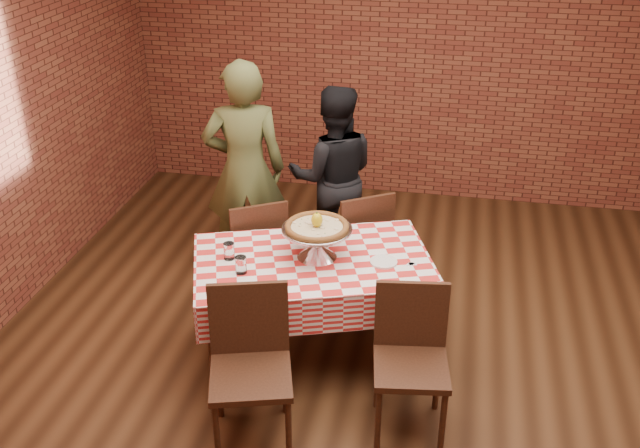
{
  "coord_description": "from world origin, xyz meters",
  "views": [
    {
      "loc": [
        0.37,
        -3.78,
        3.13
      ],
      "look_at": [
        -0.46,
        0.36,
        0.94
      ],
      "focal_mm": 41.45,
      "sensor_mm": 36.0,
      "label": 1
    }
  ],
  "objects_px": {
    "diner_olive": "(245,170)",
    "pizza_stand": "(317,243)",
    "water_glass_left": "(241,265)",
    "diner_black": "(333,176)",
    "chair_far_left": "(254,249)",
    "condiment_caddy": "(318,226)",
    "table": "(313,309)",
    "chair_near_left": "(251,374)",
    "pizza": "(317,227)",
    "water_glass_right": "(229,251)",
    "chair_far_right": "(356,241)",
    "chair_near_right": "(411,367)"
  },
  "relations": [
    {
      "from": "diner_olive",
      "to": "pizza_stand",
      "type": "bearing_deg",
      "value": 111.59
    },
    {
      "from": "pizza_stand",
      "to": "water_glass_left",
      "type": "xyz_separation_m",
      "value": [
        -0.42,
        -0.29,
        -0.05
      ]
    },
    {
      "from": "diner_black",
      "to": "chair_far_left",
      "type": "bearing_deg",
      "value": 46.23
    },
    {
      "from": "water_glass_left",
      "to": "diner_olive",
      "type": "distance_m",
      "value": 1.34
    },
    {
      "from": "pizza_stand",
      "to": "condiment_caddy",
      "type": "height_order",
      "value": "pizza_stand"
    },
    {
      "from": "table",
      "to": "diner_olive",
      "type": "bearing_deg",
      "value": 125.74
    },
    {
      "from": "diner_olive",
      "to": "condiment_caddy",
      "type": "bearing_deg",
      "value": 119.64
    },
    {
      "from": "table",
      "to": "chair_near_left",
      "type": "xyz_separation_m",
      "value": [
        -0.18,
        -0.84,
        0.09
      ]
    },
    {
      "from": "condiment_caddy",
      "to": "diner_black",
      "type": "xyz_separation_m",
      "value": [
        -0.08,
        1.0,
        -0.07
      ]
    },
    {
      "from": "condiment_caddy",
      "to": "chair_far_left",
      "type": "height_order",
      "value": "chair_far_left"
    },
    {
      "from": "pizza",
      "to": "water_glass_right",
      "type": "height_order",
      "value": "pizza"
    },
    {
      "from": "water_glass_left",
      "to": "diner_olive",
      "type": "bearing_deg",
      "value": 105.27
    },
    {
      "from": "pizza_stand",
      "to": "chair_near_left",
      "type": "relative_size",
      "value": 0.49
    },
    {
      "from": "chair_far_right",
      "to": "condiment_caddy",
      "type": "bearing_deg",
      "value": 36.87
    },
    {
      "from": "table",
      "to": "chair_far_left",
      "type": "xyz_separation_m",
      "value": [
        -0.57,
        0.58,
        0.07
      ]
    },
    {
      "from": "pizza_stand",
      "to": "condiment_caddy",
      "type": "xyz_separation_m",
      "value": [
        -0.05,
        0.3,
        -0.04
      ]
    },
    {
      "from": "table",
      "to": "pizza_stand",
      "type": "xyz_separation_m",
      "value": [
        0.02,
        0.04,
        0.49
      ]
    },
    {
      "from": "table",
      "to": "chair_near_left",
      "type": "distance_m",
      "value": 0.86
    },
    {
      "from": "water_glass_right",
      "to": "chair_far_right",
      "type": "distance_m",
      "value": 1.22
    },
    {
      "from": "chair_far_left",
      "to": "chair_near_left",
      "type": "bearing_deg",
      "value": 74.18
    },
    {
      "from": "pizza_stand",
      "to": "diner_black",
      "type": "bearing_deg",
      "value": 95.74
    },
    {
      "from": "chair_far_right",
      "to": "diner_olive",
      "type": "xyz_separation_m",
      "value": [
        -0.91,
        0.2,
        0.42
      ]
    },
    {
      "from": "condiment_caddy",
      "to": "chair_near_right",
      "type": "distance_m",
      "value": 1.23
    },
    {
      "from": "table",
      "to": "condiment_caddy",
      "type": "xyz_separation_m",
      "value": [
        -0.03,
        0.34,
        0.45
      ]
    },
    {
      "from": "chair_far_right",
      "to": "water_glass_left",
      "type": "bearing_deg",
      "value": 30.21
    },
    {
      "from": "condiment_caddy",
      "to": "chair_near_left",
      "type": "relative_size",
      "value": 0.14
    },
    {
      "from": "condiment_caddy",
      "to": "water_glass_left",
      "type": "bearing_deg",
      "value": -117.24
    },
    {
      "from": "chair_far_right",
      "to": "pizza",
      "type": "bearing_deg",
      "value": 47.54
    },
    {
      "from": "water_glass_right",
      "to": "chair_far_right",
      "type": "bearing_deg",
      "value": 54.23
    },
    {
      "from": "table",
      "to": "water_glass_right",
      "type": "xyz_separation_m",
      "value": [
        -0.52,
        -0.09,
        0.44
      ]
    },
    {
      "from": "pizza_stand",
      "to": "water_glass_right",
      "type": "height_order",
      "value": "pizza_stand"
    },
    {
      "from": "diner_olive",
      "to": "diner_black",
      "type": "distance_m",
      "value": 0.72
    },
    {
      "from": "pizza",
      "to": "diner_olive",
      "type": "bearing_deg",
      "value": 127.53
    },
    {
      "from": "chair_near_left",
      "to": "chair_near_right",
      "type": "height_order",
      "value": "chair_near_left"
    },
    {
      "from": "chair_near_left",
      "to": "diner_olive",
      "type": "relative_size",
      "value": 0.54
    },
    {
      "from": "water_glass_left",
      "to": "condiment_caddy",
      "type": "height_order",
      "value": "condiment_caddy"
    },
    {
      "from": "pizza",
      "to": "chair_near_left",
      "type": "height_order",
      "value": "pizza"
    },
    {
      "from": "chair_near_right",
      "to": "diner_black",
      "type": "xyz_separation_m",
      "value": [
        -0.81,
        1.92,
        0.3
      ]
    },
    {
      "from": "water_glass_right",
      "to": "chair_far_right",
      "type": "xyz_separation_m",
      "value": [
        0.68,
        0.94,
        -0.36
      ]
    },
    {
      "from": "pizza_stand",
      "to": "pizza",
      "type": "height_order",
      "value": "pizza"
    },
    {
      "from": "diner_olive",
      "to": "chair_near_left",
      "type": "bearing_deg",
      "value": 90.87
    },
    {
      "from": "water_glass_right",
      "to": "diner_olive",
      "type": "bearing_deg",
      "value": 101.36
    },
    {
      "from": "water_glass_right",
      "to": "chair_near_left",
      "type": "relative_size",
      "value": 0.12
    },
    {
      "from": "water_glass_right",
      "to": "condiment_caddy",
      "type": "height_order",
      "value": "condiment_caddy"
    },
    {
      "from": "water_glass_right",
      "to": "chair_far_right",
      "type": "relative_size",
      "value": 0.12
    },
    {
      "from": "water_glass_right",
      "to": "pizza_stand",
      "type": "bearing_deg",
      "value": 14.06
    },
    {
      "from": "water_glass_left",
      "to": "diner_black",
      "type": "height_order",
      "value": "diner_black"
    },
    {
      "from": "water_glass_left",
      "to": "chair_near_left",
      "type": "bearing_deg",
      "value": -69.87
    },
    {
      "from": "pizza_stand",
      "to": "table",
      "type": "bearing_deg",
      "value": -114.48
    },
    {
      "from": "pizza_stand",
      "to": "chair_far_left",
      "type": "bearing_deg",
      "value": 137.42
    }
  ]
}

